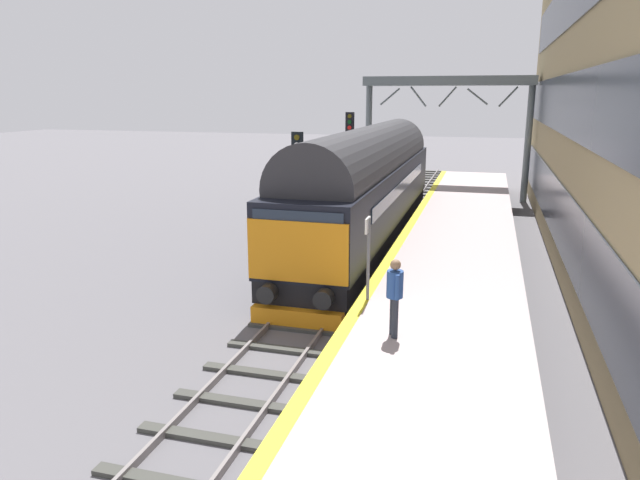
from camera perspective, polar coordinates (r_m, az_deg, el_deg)
ground_plane at (r=18.71m, az=1.28°, el=-4.39°), size 140.00×140.00×0.00m
track_main at (r=18.69m, az=1.28°, el=-4.23°), size 2.50×60.00×0.15m
station_platform at (r=18.03m, az=12.44°, el=-3.76°), size 4.00×44.00×1.01m
diesel_locomotive at (r=23.01m, az=4.56°, el=5.38°), size 2.74×17.87×4.68m
signal_post_near at (r=22.15m, az=-2.14°, el=5.98°), size 0.44×0.22×4.54m
signal_post_mid at (r=30.25m, az=2.89°, el=8.92°), size 0.44×0.22×5.02m
platform_number_sign at (r=14.09m, az=4.67°, el=-0.59°), size 0.10×0.44×2.04m
waiting_passenger at (r=12.11m, az=7.24°, el=-4.88°), size 0.44×0.48×1.64m
overhead_footbridge at (r=34.63m, az=12.26°, el=13.94°), size 9.30×2.00×6.85m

